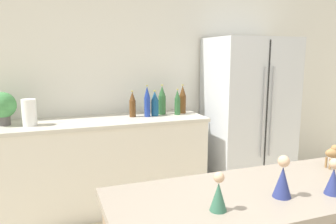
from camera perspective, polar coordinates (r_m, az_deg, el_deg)
wall_back at (r=3.60m, az=-5.45°, el=5.98°), size 8.00×0.06×2.55m
back_counter at (r=3.36m, az=-11.22°, el=-8.84°), size 2.04×0.63×0.90m
refrigerator at (r=3.79m, az=13.75°, el=-0.51°), size 0.89×0.69×1.70m
potted_plant at (r=3.24m, az=-26.85°, el=0.87°), size 0.23×0.23×0.30m
paper_towel_roll at (r=3.13m, az=-23.03°, el=-0.08°), size 0.12×0.12×0.24m
back_bottle_0 at (r=3.44m, az=-1.04°, el=2.07°), size 0.08×0.08×0.31m
back_bottle_1 at (r=3.35m, az=-2.31°, el=1.44°), size 0.08×0.08×0.26m
back_bottle_2 at (r=3.50m, az=2.55°, el=2.17°), size 0.07×0.07×0.31m
back_bottle_3 at (r=3.31m, az=-6.20°, el=1.32°), size 0.06×0.06×0.27m
back_bottle_4 at (r=3.42m, az=1.65°, el=1.67°), size 0.06×0.06×0.27m
back_bottle_5 at (r=3.31m, az=-3.64°, el=1.80°), size 0.06×0.06×0.32m
camel_figurine at (r=1.80m, az=27.14°, el=-6.25°), size 0.11×0.06×0.14m
wise_man_figurine_blue at (r=1.20m, az=8.78°, el=-13.95°), size 0.06×0.06×0.14m
wise_man_figurine_crimson at (r=1.36m, az=19.33°, el=-11.00°), size 0.07×0.07×0.17m
wise_man_figurine_purple at (r=1.47m, az=26.83°, el=-10.38°), size 0.06×0.06×0.15m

